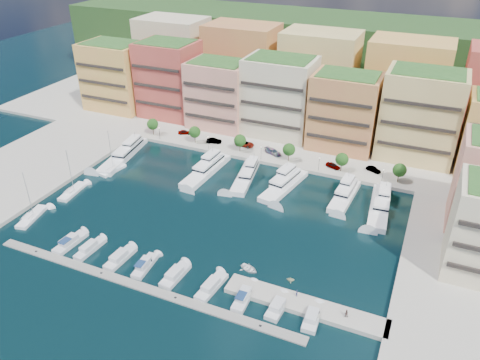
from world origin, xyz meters
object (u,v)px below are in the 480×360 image
Objects in this scene: yacht_0 at (125,153)px; yacht_6 at (380,204)px; sailboat_1 at (73,192)px; car_4 at (333,166)px; tree_4 at (342,159)px; tree_5 at (400,170)px; yacht_3 at (246,175)px; car_3 at (273,152)px; cruiser_9 at (312,318)px; tree_3 at (289,150)px; tender_1 at (291,279)px; car_1 at (214,141)px; tree_0 at (153,124)px; cruiser_7 at (244,297)px; cruiser_8 at (278,307)px; yacht_2 at (207,168)px; yacht_4 at (285,184)px; person_1 at (346,313)px; tree_1 at (195,132)px; car_2 at (245,144)px; car_5 at (373,169)px; lamppost_3 at (319,162)px; tender_0 at (249,269)px; lamppost_4 at (383,174)px; tree_2 at (240,140)px; sailboat_0 at (32,217)px; cruiser_5 at (175,275)px; lamppost_1 at (208,141)px; cruiser_3 at (120,258)px; cruiser_6 at (211,287)px; car_0 at (184,132)px; cruiser_1 at (70,243)px; lamppost_0 at (159,131)px; person_0 at (297,293)px; lamppost_2 at (261,151)px; sailboat_2 at (113,170)px.

yacht_0 is 77.83m from yacht_6.
sailboat_1 is 3.00× the size of car_4.
tree_4 is 16.00m from tree_5.
yacht_3 is 3.51× the size of car_3.
cruiser_9 is 67.50m from car_3.
tree_3 reaches higher than tender_1.
tree_0 is at bearing 79.47° from car_1.
cruiser_7 is (-19.10, -44.00, -0.64)m from yacht_6.
yacht_6 reaches higher than cruiser_8.
tree_0 is 0.26× the size of yacht_2.
yacht_3 is at bearing 178.24° from yacht_4.
cruiser_9 is 4.37× the size of person_1.
tree_1 is 0.23× the size of yacht_0.
car_2 is 1.43× the size of car_5.
lamppost_3 reaches higher than tender_0.
lamppost_4 is at bearing 86.14° from cruiser_9.
sailboat_0 reaches higher than tree_2.
lamppost_1 is at bearing 110.42° from cruiser_5.
sailboat_0 is at bearing -132.50° from tree_3.
yacht_6 reaches higher than cruiser_5.
yacht_2 is at bearing -50.69° from tree_1.
cruiser_5 is at bearing -176.93° from car_4.
lamppost_1 is at bearing 97.00° from cruiser_3.
car_3 reaches higher than cruiser_6.
car_4 is at bearing -72.24° from car_3.
lamppost_3 is 49.07m from car_0.
yacht_3 is 55.15m from cruiser_9.
cruiser_1 reaches higher than cruiser_3.
sailboat_1 is (0.95, 13.71, 0.00)m from sailboat_0.
tender_0 is (41.07, 8.27, -0.15)m from cruiser_1.
yacht_3 is (35.88, -11.12, -2.62)m from lamppost_0.
sailboat_0 is (-65.13, -53.62, -4.44)m from tree_4.
car_4 is at bearing 4.03° from tree_3.
tree_0 and tree_3 have the same top height.
tree_2 reaches higher than car_2.
tree_3 is 38.93m from car_0.
cruiser_1 is (11.01, -55.82, -3.26)m from lamppost_0.
yacht_2 is 5.40× the size of tender_0.
yacht_2 is 45.19m from tender_0.
tree_4 reaches higher than cruiser_6.
car_5 is (56.75, 3.32, -3.03)m from tree_1.
yacht_3 is at bearing -148.47° from lamppost_3.
sailboat_1 is at bearing 136.23° from car_1.
lamppost_3 reaches higher than cruiser_7.
tender_0 is 2.66× the size of person_0.
tree_1 and tree_3 have the same top height.
person_1 is at bearing -57.82° from yacht_4.
lamppost_2 is at bearing 65.88° from cruiser_1.
sailboat_2 is at bearing -85.05° from tree_0.
cruiser_5 is (14.87, -43.56, -0.66)m from yacht_2.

